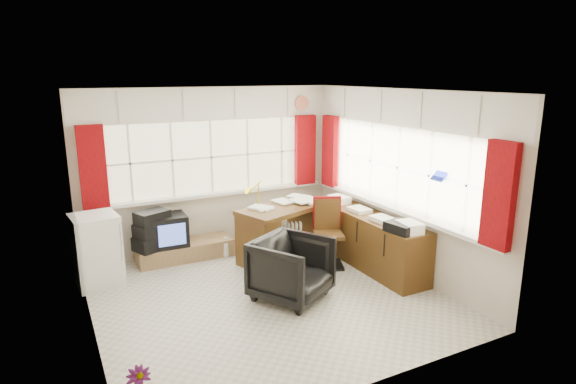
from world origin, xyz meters
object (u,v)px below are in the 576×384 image
office_chair (292,269)px  tv_bench (185,250)px  desk (285,229)px  desk_lamp (258,189)px  radiator (288,246)px  credenza (371,240)px  task_chair (328,229)px  crt_tv (169,230)px  mini_fridge (97,250)px

office_chair → tv_bench: bearing=82.7°
desk → desk_lamp: desk_lamp is taller
radiator → credenza: credenza is taller
office_chair → credenza: size_ratio=0.42×
desk_lamp → task_chair: (0.79, -0.65, -0.55)m
radiator → tv_bench: 1.56m
office_chair → credenza: (1.48, 0.38, 0.01)m
tv_bench → office_chair: bearing=-67.1°
task_chair → credenza: task_chair is taller
tv_bench → crt_tv: crt_tv is taller
desk → mini_fridge: (-2.58, 0.30, 0.02)m
task_chair → desk_lamp: bearing=140.2°
desk → crt_tv: 1.69m
radiator → crt_tv: (-1.55, 0.79, 0.24)m
desk → office_chair: desk is taller
office_chair → mini_fridge: (-2.05, 1.52, 0.09)m
desk_lamp → mini_fridge: (-2.24, 0.13, -0.60)m
office_chair → credenza: 1.52m
credenza → mini_fridge: mini_fridge is taller
radiator → crt_tv: bearing=152.9°
desk_lamp → crt_tv: 1.44m
desk → tv_bench: 1.53m
desk_lamp → mini_fridge: size_ratio=0.40×
desk → task_chair: bearing=-47.6°
desk → mini_fridge: bearing=173.5°
credenza → tv_bench: size_ratio=1.43×
desk → office_chair: 1.34m
desk → office_chair: bearing=-113.3°
desk_lamp → task_chair: bearing=-39.8°
desk_lamp → radiator: 0.95m
desk_lamp → radiator: bearing=-43.4°
desk_lamp → task_chair: size_ratio=0.39×
crt_tv → task_chair: bearing=-29.5°
desk → credenza: credenza is taller
desk_lamp → office_chair: 1.57m
office_chair → crt_tv: size_ratio=1.63×
task_chair → tv_bench: bearing=146.9°
office_chair → tv_bench: office_chair is taller
desk → radiator: desk is taller
task_chair → credenza: (0.50, -0.36, -0.13)m
task_chair → credenza: 0.63m
office_chair → mini_fridge: size_ratio=0.89×
task_chair → office_chair: size_ratio=1.17×
task_chair → office_chair: (-0.97, -0.74, -0.14)m
desk → tv_bench: (-1.33, 0.67, -0.32)m
office_chair → desk: bearing=36.4°
office_chair → mini_fridge: mini_fridge is taller
tv_bench → mini_fridge: mini_fridge is taller
mini_fridge → tv_bench: bearing=16.8°
desk_lamp → credenza: size_ratio=0.19×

